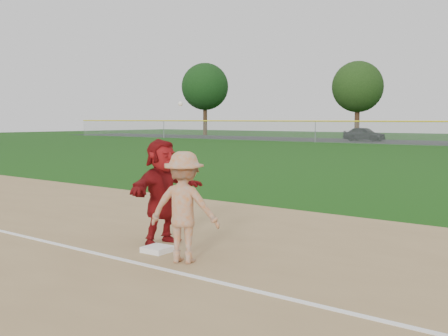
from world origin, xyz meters
The scene contains 8 objects.
ground centered at (0.00, 0.00, 0.00)m, with size 160.00×160.00×0.00m, color #13430C.
foul_line centered at (0.00, -0.80, 0.03)m, with size 60.00×0.10×0.01m, color white.
first_base centered at (-0.11, -0.10, 0.07)m, with size 0.41×0.41×0.09m, color white.
base_runner centered at (-0.48, 0.37, 0.94)m, with size 1.70×0.54×1.84m, color maroon.
car_left centered at (-17.79, 45.87, 0.71)m, with size 1.66×4.12×1.40m, color black.
first_base_play centered at (0.66, -0.28, 0.86)m, with size 1.25×1.01×2.44m.
tree_0 centered at (-44.00, 52.00, 6.59)m, with size 6.40×6.40×9.81m.
tree_1 centered at (-22.00, 53.00, 5.83)m, with size 5.80×5.80×8.75m.
Camera 1 is at (6.40, -6.44, 2.19)m, focal length 45.00 mm.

